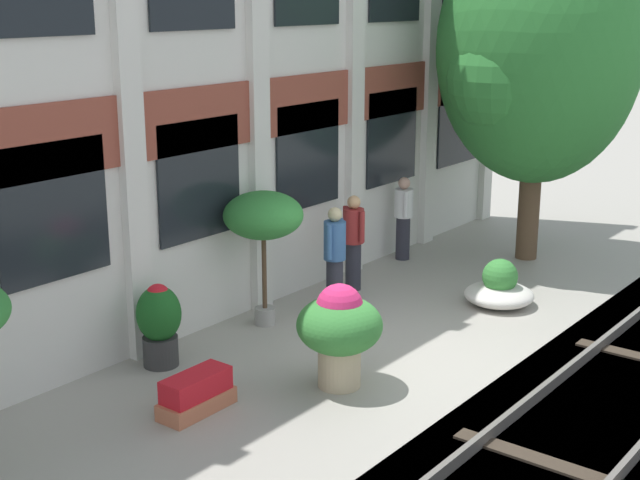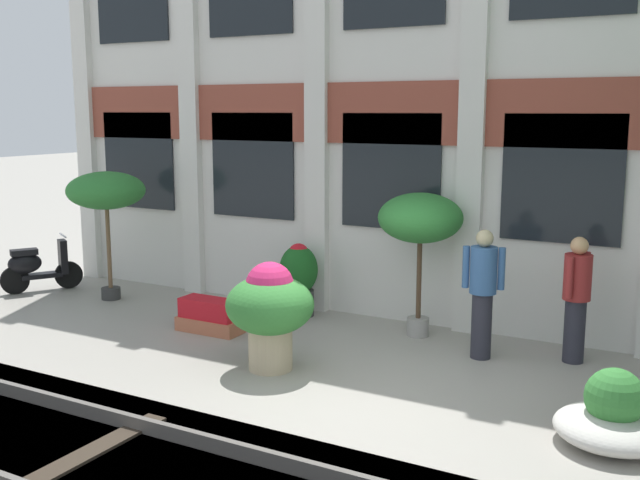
% 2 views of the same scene
% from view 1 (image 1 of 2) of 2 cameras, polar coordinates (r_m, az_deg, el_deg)
% --- Properties ---
extents(ground_plane, '(80.00, 80.00, 0.00)m').
position_cam_1_polar(ground_plane, '(12.53, 6.12, -7.01)').
color(ground_plane, '#9E998E').
extents(apartment_facade, '(15.07, 0.64, 7.84)m').
position_cam_1_polar(apartment_facade, '(13.50, -4.96, 11.75)').
color(apartment_facade, silver).
rests_on(apartment_facade, ground).
extents(rail_tracks, '(22.71, 2.80, 0.43)m').
position_cam_1_polar(rail_tracks, '(11.52, 17.93, -10.54)').
color(rail_tracks, '#4C473F').
rests_on(rail_tracks, ground).
extents(broadleaf_tree, '(3.80, 3.62, 6.27)m').
position_cam_1_polar(broadleaf_tree, '(16.48, 13.83, 11.51)').
color(broadleaf_tree, brown).
rests_on(broadleaf_tree, ground).
extents(potted_plant_low_pan, '(1.17, 1.17, 2.03)m').
position_cam_1_polar(potted_plant_low_pan, '(12.93, -3.65, 1.41)').
color(potted_plant_low_pan, gray).
rests_on(potted_plant_low_pan, ground).
extents(potted_plant_square_trough, '(0.97, 0.41, 0.48)m').
position_cam_1_polar(potted_plant_square_trough, '(10.74, -7.91, -9.72)').
color(potted_plant_square_trough, '#B76647').
rests_on(potted_plant_square_trough, ground).
extents(potted_plant_stone_basin, '(1.08, 1.08, 1.34)m').
position_cam_1_polar(potted_plant_stone_basin, '(11.09, 1.26, -5.61)').
color(potted_plant_stone_basin, tan).
rests_on(potted_plant_stone_basin, ground).
extents(potted_plant_wide_bowl, '(1.10, 1.10, 0.75)m').
position_cam_1_polar(potted_plant_wide_bowl, '(14.40, 11.41, -3.10)').
color(potted_plant_wide_bowl, beige).
rests_on(potted_plant_wide_bowl, ground).
extents(potted_plant_glazed_jar, '(0.59, 0.59, 1.13)m').
position_cam_1_polar(potted_plant_glazed_jar, '(11.93, -10.26, -5.11)').
color(potted_plant_glazed_jar, '#333333').
rests_on(potted_plant_glazed_jar, ground).
extents(resident_by_doorway, '(0.34, 0.51, 1.60)m').
position_cam_1_polar(resident_by_doorway, '(14.69, 2.16, 0.02)').
color(resident_by_doorway, '#282833').
rests_on(resident_by_doorway, ground).
extents(resident_watching_tracks, '(0.52, 0.34, 1.67)m').
position_cam_1_polar(resident_watching_tracks, '(13.61, 0.95, -1.06)').
color(resident_watching_tracks, '#282833').
rests_on(resident_watching_tracks, ground).
extents(resident_near_plants, '(0.41, 0.39, 1.55)m').
position_cam_1_polar(resident_near_plants, '(16.47, 5.36, 1.56)').
color(resident_near_plants, '#282833').
rests_on(resident_near_plants, ground).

